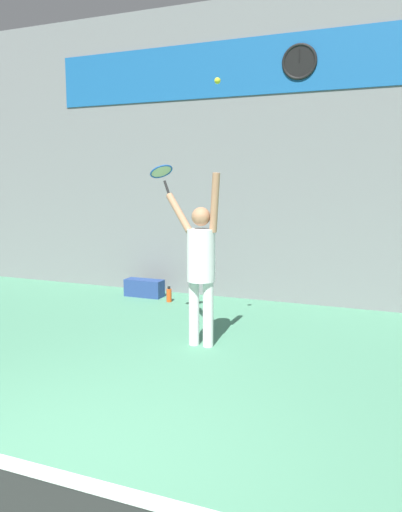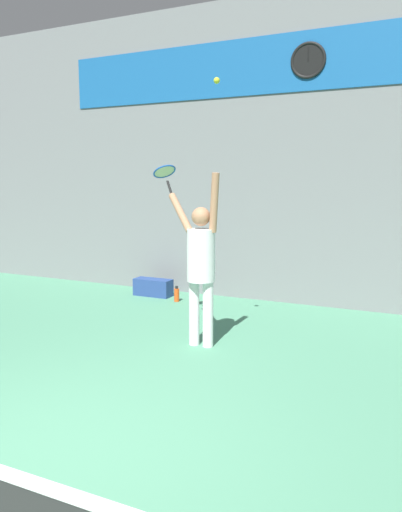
# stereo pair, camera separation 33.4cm
# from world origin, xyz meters

# --- Properties ---
(ground_plane) EXTENTS (18.00, 18.00, 0.00)m
(ground_plane) POSITION_xyz_m (0.00, 0.00, 0.00)
(ground_plane) COLOR #4C8C6B
(back_wall) EXTENTS (18.00, 0.10, 5.00)m
(back_wall) POSITION_xyz_m (0.00, 5.65, 2.50)
(back_wall) COLOR slate
(back_wall) RESTS_ON ground_plane
(sponsor_banner) EXTENTS (7.77, 0.02, 0.91)m
(sponsor_banner) POSITION_xyz_m (0.00, 5.59, 3.89)
(sponsor_banner) COLOR #195B9E
(scoreboard_clock) EXTENTS (0.56, 0.05, 0.56)m
(scoreboard_clock) POSITION_xyz_m (0.57, 5.57, 3.89)
(scoreboard_clock) COLOR black
(tennis_player) EXTENTS (0.92, 0.58, 2.13)m
(tennis_player) POSITION_xyz_m (-0.04, 2.98, 1.08)
(tennis_player) COLOR white
(tennis_player) RESTS_ON ground_plane
(tennis_racket) EXTENTS (0.40, 0.41, 0.41)m
(tennis_racket) POSITION_xyz_m (-0.78, 3.42, 2.14)
(tennis_racket) COLOR black
(tennis_ball) EXTENTS (0.07, 0.07, 0.07)m
(tennis_ball) POSITION_xyz_m (0.19, 2.91, 3.15)
(tennis_ball) COLOR #CCDB2D
(water_bottle) EXTENTS (0.09, 0.09, 0.27)m
(water_bottle) POSITION_xyz_m (-1.41, 4.89, 0.12)
(water_bottle) COLOR #D84C19
(water_bottle) RESTS_ON ground_plane
(equipment_bag) EXTENTS (0.69, 0.27, 0.31)m
(equipment_bag) POSITION_xyz_m (-1.99, 5.09, 0.15)
(equipment_bag) COLOR navy
(equipment_bag) RESTS_ON ground_plane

